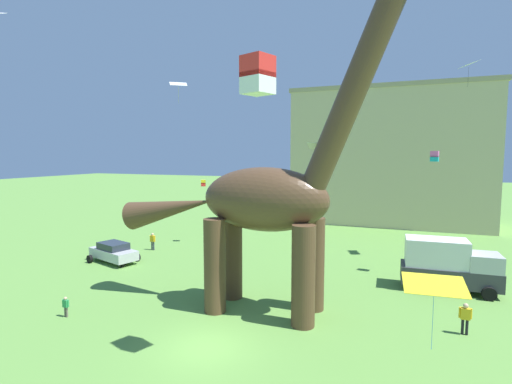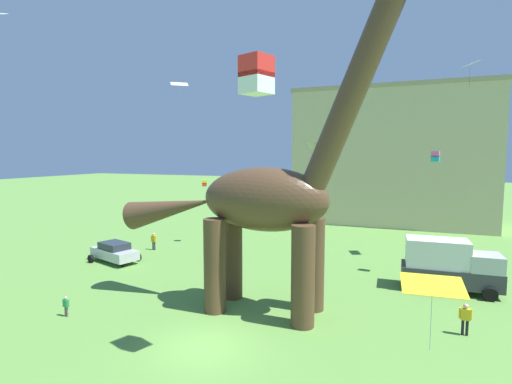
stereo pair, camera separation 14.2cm
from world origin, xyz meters
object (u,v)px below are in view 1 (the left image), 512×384
Objects in this scene: parked_sedan_left at (113,252)px; kite_mid_center at (469,64)px; kite_drifting at (435,156)px; person_vendor_side at (220,250)px; dinosaur_sculpture at (263,199)px; person_photographer at (153,240)px; kite_apex at (178,84)px; kite_trailing at (258,75)px; kite_high_left at (319,146)px; kite_near_low at (434,285)px; person_strolling_adult at (66,305)px; kite_mid_left at (203,183)px; parked_box_truck at (448,264)px; person_far_spectator at (465,316)px.

kite_mid_center reaches higher than parked_sedan_left.
person_vendor_side is at bearing -172.31° from kite_drifting.
dinosaur_sculpture is 3.70× the size of parked_sedan_left.
kite_apex is at bearing -10.52° from person_photographer.
person_vendor_side is 16.93m from kite_drifting.
kite_trailing reaches higher than person_vendor_side.
kite_trailing reaches higher than kite_high_left.
kite_drifting is at bearing 29.24° from parked_sedan_left.
kite_drifting is at bearing -71.07° from person_vendor_side.
kite_mid_center is 1.34× the size of kite_high_left.
kite_high_left is at bearing 125.47° from kite_near_low.
kite_trailing reaches higher than kite_drifting.
dinosaur_sculpture reaches higher than kite_drifting.
person_strolling_adult is 1.80× the size of kite_mid_left.
person_strolling_adult is 19.28m from kite_apex.
kite_apex is 26.27m from kite_near_low.
kite_drifting is (17.96, 14.13, 7.64)m from person_strolling_adult.
parked_sedan_left is 21.72m from kite_trailing.
parked_sedan_left is 2.50× the size of kite_apex.
kite_drifting reaches higher than person_strolling_adult.
kite_mid_left is at bearing 87.89° from kite_apex.
kite_mid_center is at bearing 22.62° from dinosaur_sculpture.
parked_box_truck is 3.07× the size of kite_mid_center.
parked_box_truck is 15.49m from kite_mid_center.
kite_apex reaches higher than kite_near_low.
parked_box_truck is at bearing -71.31° from kite_drifting.
person_vendor_side is (-15.98, 0.49, -0.69)m from parked_box_truck.
kite_apex reaches higher than kite_trailing.
parked_box_truck is 4.10× the size of kite_high_left.
parked_sedan_left is 23.92m from parked_box_truck.
person_vendor_side is at bearing 37.57° from parked_sedan_left.
kite_mid_center is at bearing 65.32° from kite_trailing.
kite_mid_center is (20.33, 19.07, 14.48)m from person_strolling_adult.
person_photographer is at bearing 153.09° from kite_high_left.
dinosaur_sculpture is 12.10× the size of kite_high_left.
person_vendor_side is 1.16× the size of kite_trailing.
person_far_spectator is at bearing -25.74° from dinosaur_sculpture.
parked_box_truck is 8.07× the size of kite_drifting.
person_vendor_side reaches higher than parked_sedan_left.
person_vendor_side is 18.64m from kite_trailing.
person_far_spectator is 2.53× the size of kite_mid_left.
kite_apex reaches higher than person_photographer.
kite_mid_center is (24.74, 5.62, 14.21)m from person_photographer.
person_far_spectator is 0.70× the size of kite_near_low.
kite_high_left is (16.45, -8.35, 7.91)m from person_photographer.
kite_high_left is (-5.10, 7.16, 4.30)m from kite_near_low.
parked_sedan_left is 8.34m from person_vendor_side.
kite_apex is at bearing 112.49° from person_strolling_adult.
person_photographer is 1.11× the size of kite_trailing.
parked_sedan_left is 2.99× the size of person_far_spectator.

